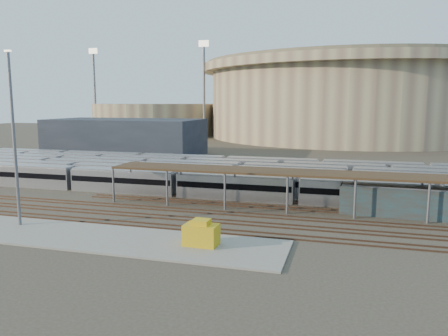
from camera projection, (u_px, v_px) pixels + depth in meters
ground at (160, 207)px, 61.46m from camera, size 420.00×420.00×0.00m
apron at (63, 234)px, 48.53m from camera, size 50.00×9.00×0.20m
subway_trains at (207, 174)px, 78.53m from camera, size 124.38×23.90×3.60m
inspection_shed at (322, 175)px, 58.59m from camera, size 60.30×6.00×5.30m
empty_tracks at (144, 215)px, 56.69m from camera, size 170.00×9.62×0.18m
stadium at (349, 98)px, 185.44m from camera, size 124.00×124.00×32.50m
secondary_arena at (156, 119)px, 200.29m from camera, size 56.00×56.00×14.00m
service_building at (126, 137)px, 122.49m from camera, size 42.00×20.00×10.00m
floodlight_0 at (204, 87)px, 171.13m from camera, size 4.00×1.00×38.40m
floodlight_1 at (95, 89)px, 195.49m from camera, size 4.00×1.00×38.40m
floodlight_3 at (275, 90)px, 213.30m from camera, size 4.00×1.00×38.40m
teal_boxcar at (405, 202)px, 56.20m from camera, size 16.41×4.21×3.79m
yard_light_pole at (14, 139)px, 50.50m from camera, size 0.82×0.36×20.27m
yellow_equipment at (201, 235)px, 44.41m from camera, size 3.52×2.29×2.15m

